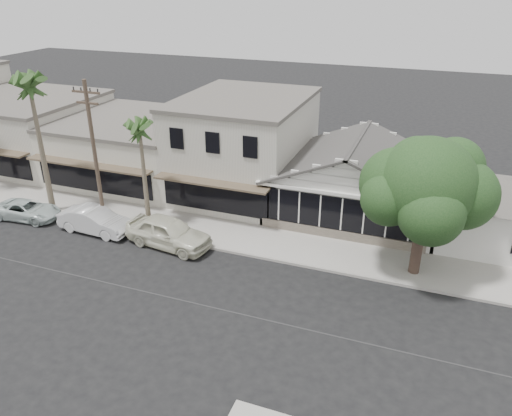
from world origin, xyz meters
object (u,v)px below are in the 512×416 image
at_px(car_1, 95,221).
at_px(car_2, 27,210).
at_px(shade_tree, 426,186).
at_px(utility_pole, 95,153).
at_px(car_0, 168,232).

distance_m(car_1, car_2, 5.19).
bearing_deg(shade_tree, car_1, -173.56).
relative_size(utility_pole, car_0, 1.76).
height_order(utility_pole, car_1, utility_pole).
bearing_deg(shade_tree, utility_pole, -175.90).
bearing_deg(car_1, utility_pole, -3.14).
distance_m(car_0, car_2, 10.19).
xyz_separation_m(utility_pole, car_2, (-5.26, -0.77, -4.20)).
bearing_deg(utility_pole, car_0, -8.36).
height_order(car_0, shade_tree, shade_tree).
height_order(car_0, car_2, car_0).
xyz_separation_m(utility_pole, car_0, (4.93, -0.72, -3.92)).
height_order(car_1, car_2, car_1).
bearing_deg(car_0, car_1, 97.85).
relative_size(car_1, shade_tree, 0.62).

